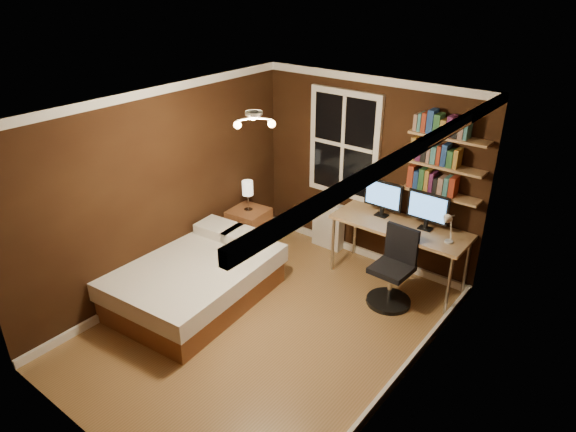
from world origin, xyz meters
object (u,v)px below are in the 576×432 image
Objects in this scene: bed at (197,279)px; nightstand at (249,229)px; monitor_right at (427,211)px; radiator at (328,225)px; monitor_left at (383,199)px; desk_lamp at (449,228)px; office_chair at (393,276)px; desk at (400,229)px; bedside_lamp at (248,196)px.

nightstand is at bearing 99.36° from bed.
nightstand is 2.53m from monitor_right.
nightstand is (-0.34, 1.33, 0.02)m from bed.
radiator is 1.14m from monitor_left.
monitor_left is 0.60m from monitor_right.
desk_lamp is (0.96, -0.22, -0.02)m from monitor_left.
monitor_right is at bearing 80.67° from office_chair.
bed is 2.35m from office_chair.
radiator is at bearing 168.98° from desk_lamp.
monitor_left reaches higher than desk.
bedside_lamp is at bearing -165.11° from monitor_right.
radiator is 0.70× the size of office_chair.
office_chair reaches higher than nightstand.
radiator is 0.40× the size of desk.
nightstand is at bearing 0.00° from bedside_lamp.
monitor_left reaches higher than desk_lamp.
bed is at bearing -132.54° from desk.
desk_lamp is 0.46× the size of office_chair.
desk_lamp reaches higher than bed.
bed is at bearing -75.58° from bedside_lamp.
desk_lamp is at bearing 31.15° from bed.
desk_lamp is (2.35, 1.72, 0.75)m from bed.
monitor_left is at bearing 49.30° from bed.
office_chair is at bearing -146.50° from desk_lamp.
nightstand is 0.64× the size of office_chair.
desk reaches higher than nightstand.
monitor_right reaches higher than bed.
bed reaches higher than nightstand.
radiator reaches higher than bed.
monitor_left and monitor_right have the same top height.
monitor_left is 0.99m from office_chair.
monitor_right is 1.17× the size of desk_lamp.
monitor_left is at bearing 19.67° from bedside_lamp.
desk_lamp reaches higher than radiator.
bedside_lamp is at bearing -165.35° from desk.
monitor_left is (-0.31, 0.09, 0.30)m from desk.
nightstand is 1.14m from radiator.
bedside_lamp is (-0.34, 1.33, 0.55)m from bed.
desk is (1.20, -0.22, 0.41)m from radiator.
radiator is at bearing 174.80° from monitor_right.
office_chair is (2.22, 0.09, 0.06)m from nightstand.
monitor_left is (1.40, 1.95, 0.76)m from bed.
monitor_right is 0.42m from desk_lamp.
office_chair reaches higher than bed.
monitor_right is at bearing 9.50° from nightstand.
radiator is 1.53m from office_chair.
monitor_right reaches higher than desk.
office_chair reaches higher than desk.
monitor_right reaches higher than desk_lamp.
radiator is (0.85, 0.76, -0.49)m from bedside_lamp.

